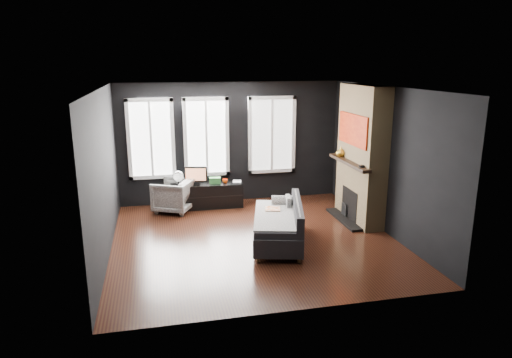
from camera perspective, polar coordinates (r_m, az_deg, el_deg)
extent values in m
plane|color=black|center=(8.34, -0.23, -7.55)|extent=(5.00, 5.00, 0.00)
plane|color=white|center=(7.74, -0.25, 11.31)|extent=(5.00, 5.00, 0.00)
cube|color=black|center=(10.34, -3.19, 4.55)|extent=(5.00, 0.02, 2.70)
cube|color=black|center=(7.81, -18.47, 0.56)|extent=(0.02, 5.00, 2.70)
cube|color=black|center=(8.80, 15.90, 2.26)|extent=(0.02, 5.00, 2.70)
cube|color=gray|center=(8.49, 4.05, -3.19)|extent=(0.13, 0.33, 0.32)
imported|color=silver|center=(9.90, -10.29, -1.88)|extent=(0.95, 0.97, 0.76)
imported|color=#FA4207|center=(10.04, -3.89, -0.18)|extent=(0.13, 0.12, 0.11)
imported|color=beige|center=(10.11, -2.93, 0.33)|extent=(0.18, 0.06, 0.25)
cube|color=#357836|center=(10.03, -5.15, -0.18)|extent=(0.26, 0.18, 0.13)
imported|color=gold|center=(9.54, 10.54, 3.35)|extent=(0.23, 0.24, 0.19)
cylinder|color=black|center=(8.66, 13.07, 1.56)|extent=(0.14, 0.14, 0.04)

